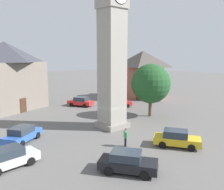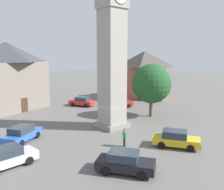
{
  "view_description": "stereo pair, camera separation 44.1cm",
  "coord_description": "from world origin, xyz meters",
  "px_view_note": "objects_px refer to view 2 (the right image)",
  "views": [
    {
      "loc": [
        -17.26,
        -19.91,
        8.1
      ],
      "look_at": [
        0.0,
        0.0,
        3.79
      ],
      "focal_mm": 37.68,
      "sensor_mm": 36.0,
      "label": 1
    },
    {
      "loc": [
        -16.92,
        -20.2,
        8.1
      ],
      "look_at": [
        0.0,
        0.0,
        3.79
      ],
      "focal_mm": 37.68,
      "sensor_mm": 36.0,
      "label": 2
    }
  ],
  "objects_px": {
    "clock_tower": "(112,6)",
    "car_black_far": "(8,157)",
    "pedestrian": "(124,136)",
    "car_red_corner": "(119,103)",
    "building_shop_left": "(8,76)",
    "tree": "(151,84)",
    "car_green_alley": "(176,139)",
    "car_white_side": "(82,101)",
    "car_blue_kerb": "(125,162)",
    "car_silver_kerb": "(22,134)",
    "building_corner_back": "(144,74)"
  },
  "relations": [
    {
      "from": "building_shop_left",
      "to": "car_silver_kerb",
      "type": "bearing_deg",
      "value": -102.81
    },
    {
      "from": "car_green_alley",
      "to": "pedestrian",
      "type": "xyz_separation_m",
      "value": [
        -3.5,
        3.08,
        0.25
      ]
    },
    {
      "from": "clock_tower",
      "to": "car_green_alley",
      "type": "height_order",
      "value": "clock_tower"
    },
    {
      "from": "car_silver_kerb",
      "to": "pedestrian",
      "type": "relative_size",
      "value": 2.59
    },
    {
      "from": "car_white_side",
      "to": "car_black_far",
      "type": "xyz_separation_m",
      "value": [
        -16.09,
        -14.94,
        0.0
      ]
    },
    {
      "from": "car_silver_kerb",
      "to": "pedestrian",
      "type": "xyz_separation_m",
      "value": [
        6.67,
        -7.29,
        0.25
      ]
    },
    {
      "from": "car_silver_kerb",
      "to": "building_corner_back",
      "type": "xyz_separation_m",
      "value": [
        27.49,
        9.34,
        3.94
      ]
    },
    {
      "from": "car_black_far",
      "to": "building_corner_back",
      "type": "xyz_separation_m",
      "value": [
        30.18,
        14.0,
        3.94
      ]
    },
    {
      "from": "clock_tower",
      "to": "tree",
      "type": "bearing_deg",
      "value": 3.67
    },
    {
      "from": "car_red_corner",
      "to": "car_green_alley",
      "type": "bearing_deg",
      "value": -114.58
    },
    {
      "from": "clock_tower",
      "to": "car_black_far",
      "type": "relative_size",
      "value": 5.38
    },
    {
      "from": "clock_tower",
      "to": "tree",
      "type": "height_order",
      "value": "clock_tower"
    },
    {
      "from": "clock_tower",
      "to": "car_red_corner",
      "type": "height_order",
      "value": "clock_tower"
    },
    {
      "from": "tree",
      "to": "building_shop_left",
      "type": "relative_size",
      "value": 0.57
    },
    {
      "from": "car_blue_kerb",
      "to": "car_silver_kerb",
      "type": "bearing_deg",
      "value": 107.39
    },
    {
      "from": "clock_tower",
      "to": "car_white_side",
      "type": "distance_m",
      "value": 18.06
    },
    {
      "from": "car_red_corner",
      "to": "building_corner_back",
      "type": "xyz_separation_m",
      "value": [
        10.13,
        3.99,
        3.94
      ]
    },
    {
      "from": "car_green_alley",
      "to": "car_black_far",
      "type": "bearing_deg",
      "value": 156.09
    },
    {
      "from": "clock_tower",
      "to": "car_white_side",
      "type": "relative_size",
      "value": 5.16
    },
    {
      "from": "clock_tower",
      "to": "pedestrian",
      "type": "xyz_separation_m",
      "value": [
        -2.95,
        -5.28,
        -12.43
      ]
    },
    {
      "from": "clock_tower",
      "to": "car_red_corner",
      "type": "xyz_separation_m",
      "value": [
        7.74,
        7.36,
        -12.68
      ]
    },
    {
      "from": "pedestrian",
      "to": "car_silver_kerb",
      "type": "bearing_deg",
      "value": 132.48
    },
    {
      "from": "pedestrian",
      "to": "car_red_corner",
      "type": "bearing_deg",
      "value": 49.79
    },
    {
      "from": "car_blue_kerb",
      "to": "car_white_side",
      "type": "xyz_separation_m",
      "value": [
        9.99,
        21.15,
        0.0
      ]
    },
    {
      "from": "car_white_side",
      "to": "tree",
      "type": "distance_m",
      "value": 12.9
    },
    {
      "from": "pedestrian",
      "to": "tree",
      "type": "distance_m",
      "value": 12.28
    },
    {
      "from": "clock_tower",
      "to": "building_shop_left",
      "type": "relative_size",
      "value": 1.82
    },
    {
      "from": "tree",
      "to": "car_white_side",
      "type": "bearing_deg",
      "value": 106.73
    },
    {
      "from": "clock_tower",
      "to": "car_black_far",
      "type": "distance_m",
      "value": 17.88
    },
    {
      "from": "clock_tower",
      "to": "tree",
      "type": "distance_m",
      "value": 11.58
    },
    {
      "from": "car_red_corner",
      "to": "building_corner_back",
      "type": "distance_m",
      "value": 11.58
    },
    {
      "from": "car_silver_kerb",
      "to": "building_shop_left",
      "type": "relative_size",
      "value": 0.35
    },
    {
      "from": "clock_tower",
      "to": "pedestrian",
      "type": "relative_size",
      "value": 13.55
    },
    {
      "from": "car_white_side",
      "to": "tree",
      "type": "relative_size",
      "value": 0.62
    },
    {
      "from": "car_red_corner",
      "to": "car_green_alley",
      "type": "height_order",
      "value": "same"
    },
    {
      "from": "clock_tower",
      "to": "car_green_alley",
      "type": "bearing_deg",
      "value": -86.25
    },
    {
      "from": "car_black_far",
      "to": "building_shop_left",
      "type": "distance_m",
      "value": 21.32
    },
    {
      "from": "car_black_far",
      "to": "building_shop_left",
      "type": "relative_size",
      "value": 0.34
    },
    {
      "from": "car_red_corner",
      "to": "building_shop_left",
      "type": "bearing_deg",
      "value": 144.53
    },
    {
      "from": "clock_tower",
      "to": "tree",
      "type": "relative_size",
      "value": 3.2
    },
    {
      "from": "clock_tower",
      "to": "car_red_corner",
      "type": "bearing_deg",
      "value": 43.59
    },
    {
      "from": "building_corner_back",
      "to": "car_red_corner",
      "type": "bearing_deg",
      "value": -158.51
    },
    {
      "from": "clock_tower",
      "to": "pedestrian",
      "type": "bearing_deg",
      "value": -119.2
    },
    {
      "from": "car_green_alley",
      "to": "building_shop_left",
      "type": "relative_size",
      "value": 0.35
    },
    {
      "from": "car_blue_kerb",
      "to": "car_black_far",
      "type": "height_order",
      "value": "same"
    },
    {
      "from": "car_blue_kerb",
      "to": "car_silver_kerb",
      "type": "distance_m",
      "value": 11.39
    },
    {
      "from": "car_blue_kerb",
      "to": "car_red_corner",
      "type": "bearing_deg",
      "value": 49.3
    },
    {
      "from": "car_green_alley",
      "to": "building_corner_back",
      "type": "distance_m",
      "value": 26.53
    },
    {
      "from": "tree",
      "to": "car_blue_kerb",
      "type": "bearing_deg",
      "value": -145.43
    },
    {
      "from": "car_white_side",
      "to": "building_shop_left",
      "type": "relative_size",
      "value": 0.35
    }
  ]
}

